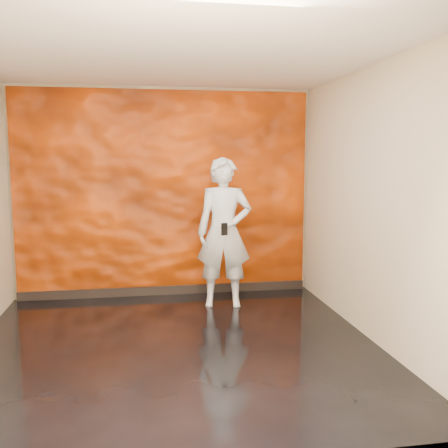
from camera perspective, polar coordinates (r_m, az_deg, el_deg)
room at (r=4.83m, az=-5.67°, el=1.97°), size 4.02×4.02×2.81m
feature_wall at (r=6.78m, az=-6.80°, el=3.40°), size 3.90×0.06×2.75m
baseboard at (r=6.96m, az=-6.61°, el=-7.52°), size 3.90×0.04×0.12m
man at (r=6.26m, az=0.01°, el=-0.97°), size 0.75×0.56×1.87m
phone at (r=5.96m, az=0.04°, el=-0.59°), size 0.08×0.04×0.15m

